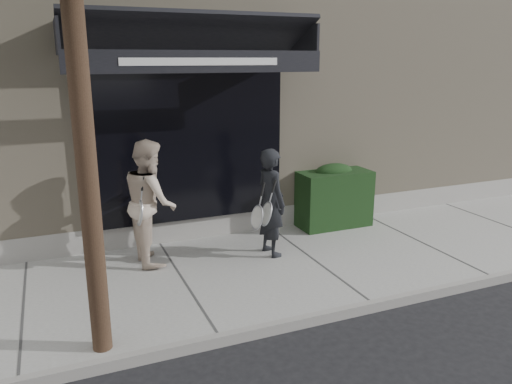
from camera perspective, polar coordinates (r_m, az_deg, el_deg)
name	(u,v)px	position (r m, az deg, el deg)	size (l,w,h in m)	color
ground	(311,265)	(7.73, 6.36, -8.32)	(80.00, 80.00, 0.00)	black
sidewalk	(312,262)	(7.71, 6.37, -7.91)	(20.00, 3.00, 0.12)	gray
curb	(372,306)	(6.53, 13.10, -12.58)	(20.00, 0.10, 0.14)	gray
building_facade	(209,73)	(11.68, -5.39, 13.41)	(14.30, 8.04, 5.64)	tan
hedge	(333,196)	(9.06, 8.77, -0.47)	(1.30, 0.70, 1.14)	black
pedestrian_front	(271,202)	(7.54, 1.72, -1.20)	(0.69, 0.76, 1.65)	black
pedestrian_back	(150,202)	(7.41, -11.99, -1.10)	(0.71, 0.90, 1.83)	beige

